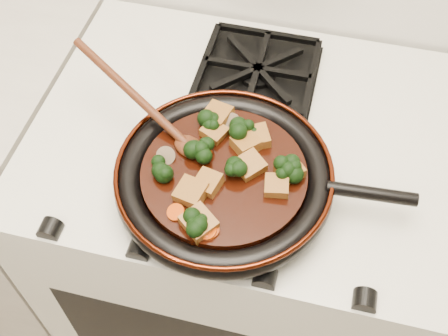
# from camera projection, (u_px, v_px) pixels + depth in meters

# --- Properties ---
(stove) EXTENTS (0.76, 0.60, 0.90)m
(stove) POSITION_uv_depth(u_px,v_px,m) (237.00, 247.00, 1.39)
(stove) COLOR silver
(stove) RESTS_ON ground
(burner_grate_front) EXTENTS (0.23, 0.23, 0.03)m
(burner_grate_front) POSITION_uv_depth(u_px,v_px,m) (223.00, 187.00, 0.93)
(burner_grate_front) COLOR black
(burner_grate_front) RESTS_ON stove
(burner_grate_back) EXTENTS (0.23, 0.23, 0.03)m
(burner_grate_back) POSITION_uv_depth(u_px,v_px,m) (257.00, 72.00, 1.09)
(burner_grate_back) COLOR black
(burner_grate_back) RESTS_ON stove
(skillet) EXTENTS (0.48, 0.36, 0.05)m
(skillet) POSITION_uv_depth(u_px,v_px,m) (225.00, 178.00, 0.91)
(skillet) COLOR black
(skillet) RESTS_ON burner_grate_front
(braising_sauce) EXTENTS (0.27, 0.27, 0.02)m
(braising_sauce) POSITION_uv_depth(u_px,v_px,m) (224.00, 176.00, 0.91)
(braising_sauce) COLOR black
(braising_sauce) RESTS_ON skillet
(tofu_cube_0) EXTENTS (0.06, 0.05, 0.03)m
(tofu_cube_0) POSITION_uv_depth(u_px,v_px,m) (218.00, 116.00, 0.96)
(tofu_cube_0) COLOR brown
(tofu_cube_0) RESTS_ON braising_sauce
(tofu_cube_1) EXTENTS (0.05, 0.05, 0.03)m
(tofu_cube_1) POSITION_uv_depth(u_px,v_px,m) (208.00, 183.00, 0.88)
(tofu_cube_1) COLOR brown
(tofu_cube_1) RESTS_ON braising_sauce
(tofu_cube_2) EXTENTS (0.04, 0.04, 0.02)m
(tofu_cube_2) POSITION_uv_depth(u_px,v_px,m) (277.00, 186.00, 0.87)
(tofu_cube_2) COLOR brown
(tofu_cube_2) RESTS_ON braising_sauce
(tofu_cube_3) EXTENTS (0.06, 0.06, 0.03)m
(tofu_cube_3) POSITION_uv_depth(u_px,v_px,m) (246.00, 144.00, 0.92)
(tofu_cube_3) COLOR brown
(tofu_cube_3) RESTS_ON braising_sauce
(tofu_cube_4) EXTENTS (0.05, 0.06, 0.03)m
(tofu_cube_4) POSITION_uv_depth(u_px,v_px,m) (257.00, 137.00, 0.93)
(tofu_cube_4) COLOR brown
(tofu_cube_4) RESTS_ON braising_sauce
(tofu_cube_5) EXTENTS (0.06, 0.06, 0.03)m
(tofu_cube_5) POSITION_uv_depth(u_px,v_px,m) (250.00, 166.00, 0.89)
(tofu_cube_5) COLOR brown
(tofu_cube_5) RESTS_ON braising_sauce
(tofu_cube_6) EXTENTS (0.05, 0.05, 0.02)m
(tofu_cube_6) POSITION_uv_depth(u_px,v_px,m) (290.00, 171.00, 0.89)
(tofu_cube_6) COLOR brown
(tofu_cube_6) RESTS_ON braising_sauce
(tofu_cube_7) EXTENTS (0.05, 0.05, 0.03)m
(tofu_cube_7) POSITION_uv_depth(u_px,v_px,m) (191.00, 193.00, 0.86)
(tofu_cube_7) COLOR brown
(tofu_cube_7) RESTS_ON braising_sauce
(tofu_cube_8) EXTENTS (0.06, 0.06, 0.03)m
(tofu_cube_8) POSITION_uv_depth(u_px,v_px,m) (199.00, 223.00, 0.83)
(tofu_cube_8) COLOR brown
(tofu_cube_8) RESTS_ON braising_sauce
(tofu_cube_9) EXTENTS (0.05, 0.05, 0.02)m
(tofu_cube_9) POSITION_uv_depth(u_px,v_px,m) (214.00, 132.00, 0.94)
(tofu_cube_9) COLOR brown
(tofu_cube_9) RESTS_ON braising_sauce
(broccoli_floret_0) EXTENTS (0.08, 0.08, 0.06)m
(broccoli_floret_0) POSITION_uv_depth(u_px,v_px,m) (241.00, 134.00, 0.93)
(broccoli_floret_0) COLOR black
(broccoli_floret_0) RESTS_ON braising_sauce
(broccoli_floret_1) EXTENTS (0.09, 0.09, 0.06)m
(broccoli_floret_1) POSITION_uv_depth(u_px,v_px,m) (164.00, 170.00, 0.89)
(broccoli_floret_1) COLOR black
(broccoli_floret_1) RESTS_ON braising_sauce
(broccoli_floret_2) EXTENTS (0.08, 0.09, 0.07)m
(broccoli_floret_2) POSITION_uv_depth(u_px,v_px,m) (287.00, 171.00, 0.88)
(broccoli_floret_2) COLOR black
(broccoli_floret_2) RESTS_ON braising_sauce
(broccoli_floret_3) EXTENTS (0.08, 0.09, 0.07)m
(broccoli_floret_3) POSITION_uv_depth(u_px,v_px,m) (234.00, 169.00, 0.88)
(broccoli_floret_3) COLOR black
(broccoli_floret_3) RESTS_ON braising_sauce
(broccoli_floret_4) EXTENTS (0.07, 0.07, 0.06)m
(broccoli_floret_4) POSITION_uv_depth(u_px,v_px,m) (209.00, 121.00, 0.95)
(broccoli_floret_4) COLOR black
(broccoli_floret_4) RESTS_ON braising_sauce
(broccoli_floret_5) EXTENTS (0.08, 0.09, 0.07)m
(broccoli_floret_5) POSITION_uv_depth(u_px,v_px,m) (200.00, 151.00, 0.91)
(broccoli_floret_5) COLOR black
(broccoli_floret_5) RESTS_ON braising_sauce
(broccoli_floret_6) EXTENTS (0.08, 0.08, 0.06)m
(broccoli_floret_6) POSITION_uv_depth(u_px,v_px,m) (246.00, 132.00, 0.94)
(broccoli_floret_6) COLOR black
(broccoli_floret_6) RESTS_ON braising_sauce
(broccoli_floret_7) EXTENTS (0.08, 0.08, 0.06)m
(broccoli_floret_7) POSITION_uv_depth(u_px,v_px,m) (197.00, 226.00, 0.83)
(broccoli_floret_7) COLOR black
(broccoli_floret_7) RESTS_ON braising_sauce
(carrot_coin_0) EXTENTS (0.03, 0.03, 0.02)m
(carrot_coin_0) POSITION_uv_depth(u_px,v_px,m) (176.00, 212.00, 0.85)
(carrot_coin_0) COLOR #C73D05
(carrot_coin_0) RESTS_ON braising_sauce
(carrot_coin_1) EXTENTS (0.03, 0.03, 0.01)m
(carrot_coin_1) POSITION_uv_depth(u_px,v_px,m) (209.00, 229.00, 0.83)
(carrot_coin_1) COLOR #C73D05
(carrot_coin_1) RESTS_ON braising_sauce
(carrot_coin_2) EXTENTS (0.03, 0.03, 0.02)m
(carrot_coin_2) POSITION_uv_depth(u_px,v_px,m) (203.00, 152.00, 0.91)
(carrot_coin_2) COLOR #C73D05
(carrot_coin_2) RESTS_ON braising_sauce
(carrot_coin_3) EXTENTS (0.03, 0.03, 0.02)m
(carrot_coin_3) POSITION_uv_depth(u_px,v_px,m) (207.00, 231.00, 0.83)
(carrot_coin_3) COLOR #C73D05
(carrot_coin_3) RESTS_ON braising_sauce
(carrot_coin_4) EXTENTS (0.03, 0.03, 0.02)m
(carrot_coin_4) POSITION_uv_depth(u_px,v_px,m) (246.00, 149.00, 0.92)
(carrot_coin_4) COLOR #C73D05
(carrot_coin_4) RESTS_ON braising_sauce
(mushroom_slice_0) EXTENTS (0.04, 0.04, 0.03)m
(mushroom_slice_0) POSITION_uv_depth(u_px,v_px,m) (204.00, 221.00, 0.84)
(mushroom_slice_0) COLOR brown
(mushroom_slice_0) RESTS_ON braising_sauce
(mushroom_slice_1) EXTENTS (0.04, 0.04, 0.03)m
(mushroom_slice_1) POSITION_uv_depth(u_px,v_px,m) (231.00, 123.00, 0.95)
(mushroom_slice_1) COLOR brown
(mushroom_slice_1) RESTS_ON braising_sauce
(mushroom_slice_2) EXTENTS (0.05, 0.05, 0.02)m
(mushroom_slice_2) POSITION_uv_depth(u_px,v_px,m) (224.00, 122.00, 0.95)
(mushroom_slice_2) COLOR brown
(mushroom_slice_2) RESTS_ON braising_sauce
(mushroom_slice_3) EXTENTS (0.04, 0.04, 0.03)m
(mushroom_slice_3) POSITION_uv_depth(u_px,v_px,m) (166.00, 156.00, 0.91)
(mushroom_slice_3) COLOR brown
(mushroom_slice_3) RESTS_ON braising_sauce
(wooden_spoon) EXTENTS (0.16, 0.10, 0.28)m
(wooden_spoon) POSITION_uv_depth(u_px,v_px,m) (154.00, 113.00, 0.94)
(wooden_spoon) COLOR #4B2110
(wooden_spoon) RESTS_ON braising_sauce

